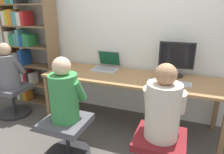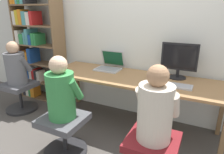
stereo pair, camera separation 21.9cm
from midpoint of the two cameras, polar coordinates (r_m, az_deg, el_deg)
The scene contains 14 objects.
ground_plane at distance 2.64m, azimuth 0.13°, elevation -17.40°, with size 14.00×14.00×0.00m, color #4C4742.
wall_back at distance 2.89m, azimuth 5.80°, elevation 13.56°, with size 10.00×0.05×2.60m.
desk at distance 2.63m, azimuth 2.91°, elevation -1.08°, with size 2.29×0.72×0.73m.
desktop_monitor at distance 2.65m, azimuth 15.63°, elevation 4.89°, with size 0.44×0.22×0.44m.
laptop at distance 2.91m, azimuth -3.73°, elevation 3.24°, with size 0.36×0.35×0.26m.
keyboard at distance 2.41m, azimuth 14.62°, elevation -1.73°, with size 0.41×0.15×0.03m.
computer_mouse_by_keyboard at distance 2.43m, azimuth 8.38°, elevation -1.02°, with size 0.07×0.10×0.03m.
office_chair_left at distance 2.04m, azimuth 10.06°, elevation -20.66°, with size 0.49×0.49×0.46m.
office_chair_right at distance 2.33m, azimuth -15.42°, elevation -15.60°, with size 0.49×0.49×0.46m.
person_at_monitor at distance 1.78m, azimuth 10.98°, elevation -8.33°, with size 0.37×0.33×0.69m.
person_at_laptop at distance 2.10m, azimuth -16.47°, elevation -4.57°, with size 0.36×0.32×0.67m.
bookshelf at distance 3.70m, azimuth -25.36°, elevation 8.13°, with size 0.89×0.30×1.96m.
office_chair_side at distance 3.49m, azimuth -28.12°, elevation -5.30°, with size 0.49×0.49×0.46m.
person_near_shelf at distance 3.34m, azimuth -29.29°, elevation 2.19°, with size 0.37×0.32×0.66m.
Camera 1 is at (0.65, -2.04, 1.56)m, focal length 32.00 mm.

